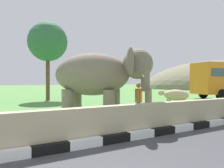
{
  "coord_description": "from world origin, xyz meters",
  "views": [
    {
      "loc": [
        -1.44,
        -1.94,
        1.7
      ],
      "look_at": [
        3.24,
        5.61,
        1.6
      ],
      "focal_mm": 36.19,
      "sensor_mm": 36.0,
      "label": 1
    }
  ],
  "objects": [
    {
      "name": "striped_curb",
      "position": [
        -0.35,
        3.28,
        0.12
      ],
      "size": [
        16.2,
        0.2,
        0.24
      ],
      "color": "white",
      "rests_on": "ground_plane"
    },
    {
      "name": "barrier_parapet",
      "position": [
        2.0,
        3.58,
        0.5
      ],
      "size": [
        28.0,
        0.36,
        1.0
      ],
      "primitive_type": "cube",
      "color": "tan",
      "rests_on": "ground_plane"
    },
    {
      "name": "elephant",
      "position": [
        2.89,
        5.94,
        1.93
      ],
      "size": [
        3.81,
        3.86,
        2.95
      ],
      "color": "#796B5C",
      "rests_on": "ground_plane"
    },
    {
      "name": "person_handler",
      "position": [
        4.62,
        5.67,
        0.93
      ],
      "size": [
        0.55,
        0.5,
        1.66
      ],
      "color": "navy",
      "rests_on": "ground_plane"
    },
    {
      "name": "cow_near",
      "position": [
        8.78,
        7.42,
        0.87
      ],
      "size": [
        1.15,
        1.9,
        1.23
      ],
      "color": "tan",
      "rests_on": "ground_plane"
    },
    {
      "name": "tree_distant",
      "position": [
        4.53,
        19.01,
        5.37
      ],
      "size": [
        3.64,
        3.64,
        7.23
      ],
      "color": "brown",
      "rests_on": "ground_plane"
    },
    {
      "name": "hill_east",
      "position": [
        55.0,
        32.99,
        0.0
      ],
      "size": [
        44.6,
        35.68,
        14.4
      ],
      "color": "#716F55",
      "rests_on": "ground_plane"
    }
  ]
}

